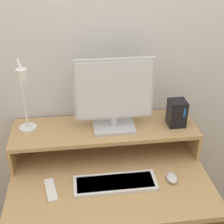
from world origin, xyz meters
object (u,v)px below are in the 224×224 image
monitor (114,95)px  mouse (172,178)px  router_dock (177,113)px  keyboard (115,183)px  remote_control (51,190)px  desk_lamp (24,97)px

monitor → mouse: size_ratio=5.10×
router_dock → mouse: (-0.09, -0.27, -0.22)m
keyboard → mouse: mouse is taller
remote_control → mouse: bearing=0.2°
monitor → remote_control: size_ratio=2.56×
desk_lamp → keyboard: (0.42, -0.27, -0.37)m
monitor → keyboard: (-0.03, -0.27, -0.35)m
router_dock → remote_control: bearing=-158.7°
monitor → mouse: 0.51m
desk_lamp → router_dock: 0.81m
desk_lamp → remote_control: size_ratio=2.47×
mouse → remote_control: bearing=-179.8°
desk_lamp → remote_control: 0.48m
monitor → desk_lamp: bearing=-179.4°
monitor → desk_lamp: size_ratio=1.04×
desk_lamp → remote_control: (0.11, -0.27, -0.38)m
router_dock → keyboard: (-0.38, -0.26, -0.23)m
router_dock → keyboard: bearing=-145.1°
desk_lamp → mouse: (0.71, -0.27, -0.37)m
desk_lamp → keyboard: desk_lamp is taller
remote_control → router_dock: bearing=21.3°
router_dock → keyboard: router_dock is taller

